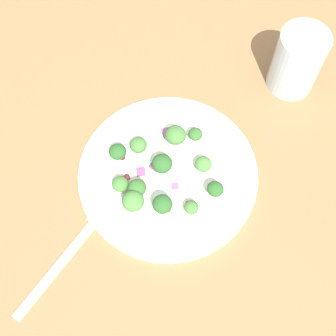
{
  "coord_description": "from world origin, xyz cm",
  "views": [
    {
      "loc": [
        22.05,
        15.51,
        58.75
      ],
      "look_at": [
        2.57,
        -2.22,
        2.7
      ],
      "focal_mm": 48.76,
      "sensor_mm": 36.0,
      "label": 1
    }
  ],
  "objects_px": {
    "broccoli_floret_1": "(191,208)",
    "broccoli_floret_2": "(138,145)",
    "plate": "(168,174)",
    "broccoli_floret_0": "(133,201)",
    "water_glass": "(297,61)",
    "fork": "(71,250)"
  },
  "relations": [
    {
      "from": "broccoli_floret_0",
      "to": "fork",
      "type": "relative_size",
      "value": 0.16
    },
    {
      "from": "plate",
      "to": "broccoli_floret_1",
      "type": "bearing_deg",
      "value": 70.96
    },
    {
      "from": "broccoli_floret_2",
      "to": "broccoli_floret_0",
      "type": "bearing_deg",
      "value": 39.32
    },
    {
      "from": "fork",
      "to": "water_glass",
      "type": "distance_m",
      "value": 0.42
    },
    {
      "from": "plate",
      "to": "water_glass",
      "type": "xyz_separation_m",
      "value": [
        -0.25,
        0.03,
        0.04
      ]
    },
    {
      "from": "broccoli_floret_1",
      "to": "broccoli_floret_2",
      "type": "height_order",
      "value": "broccoli_floret_2"
    },
    {
      "from": "broccoli_floret_0",
      "to": "broccoli_floret_1",
      "type": "distance_m",
      "value": 0.08
    },
    {
      "from": "broccoli_floret_0",
      "to": "water_glass",
      "type": "relative_size",
      "value": 0.29
    },
    {
      "from": "plate",
      "to": "broccoli_floret_0",
      "type": "height_order",
      "value": "broccoli_floret_0"
    },
    {
      "from": "plate",
      "to": "broccoli_floret_1",
      "type": "xyz_separation_m",
      "value": [
        0.02,
        0.06,
        0.02
      ]
    },
    {
      "from": "broccoli_floret_1",
      "to": "broccoli_floret_2",
      "type": "xyz_separation_m",
      "value": [
        -0.02,
        -0.11,
        0.01
      ]
    },
    {
      "from": "plate",
      "to": "broccoli_floret_2",
      "type": "distance_m",
      "value": 0.06
    },
    {
      "from": "plate",
      "to": "fork",
      "type": "relative_size",
      "value": 1.34
    },
    {
      "from": "broccoli_floret_1",
      "to": "water_glass",
      "type": "height_order",
      "value": "water_glass"
    },
    {
      "from": "broccoli_floret_0",
      "to": "broccoli_floret_2",
      "type": "relative_size",
      "value": 1.21
    },
    {
      "from": "broccoli_floret_2",
      "to": "water_glass",
      "type": "relative_size",
      "value": 0.24
    },
    {
      "from": "plate",
      "to": "broccoli_floret_2",
      "type": "bearing_deg",
      "value": -86.59
    },
    {
      "from": "broccoli_floret_0",
      "to": "plate",
      "type": "bearing_deg",
      "value": -179.27
    },
    {
      "from": "fork",
      "to": "plate",
      "type": "bearing_deg",
      "value": 172.67
    },
    {
      "from": "plate",
      "to": "broccoli_floret_0",
      "type": "distance_m",
      "value": 0.07
    },
    {
      "from": "plate",
      "to": "broccoli_floret_2",
      "type": "relative_size",
      "value": 10.26
    },
    {
      "from": "broccoli_floret_0",
      "to": "broccoli_floret_1",
      "type": "relative_size",
      "value": 1.51
    }
  ]
}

